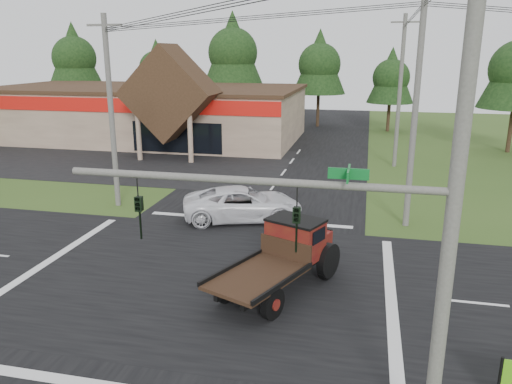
# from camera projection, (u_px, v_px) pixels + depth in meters

# --- Properties ---
(ground) EXTENTS (120.00, 120.00, 0.00)m
(ground) POSITION_uv_depth(u_px,v_px,m) (207.00, 277.00, 19.64)
(ground) COLOR #334F1C
(ground) RESTS_ON ground
(road_ns) EXTENTS (12.00, 120.00, 0.02)m
(road_ns) POSITION_uv_depth(u_px,v_px,m) (207.00, 277.00, 19.64)
(road_ns) COLOR black
(road_ns) RESTS_ON ground
(road_ew) EXTENTS (120.00, 12.00, 0.02)m
(road_ew) POSITION_uv_depth(u_px,v_px,m) (207.00, 277.00, 19.64)
(road_ew) COLOR black
(road_ew) RESTS_ON ground
(parking_apron) EXTENTS (28.00, 14.00, 0.02)m
(parking_apron) POSITION_uv_depth(u_px,v_px,m) (115.00, 161.00, 40.43)
(parking_apron) COLOR black
(parking_apron) RESTS_ON ground
(cvs_building) EXTENTS (30.40, 18.20, 9.19)m
(cvs_building) POSITION_uv_depth(u_px,v_px,m) (149.00, 111.00, 49.97)
(cvs_building) COLOR #8D735F
(cvs_building) RESTS_ON ground
(traffic_signal_mast) EXTENTS (8.12, 0.24, 7.00)m
(traffic_signal_mast) POSITION_uv_depth(u_px,v_px,m) (360.00, 261.00, 10.17)
(traffic_signal_mast) COLOR #595651
(traffic_signal_mast) RESTS_ON ground
(utility_pole_nr) EXTENTS (2.00, 0.30, 11.00)m
(utility_pole_nr) POSITION_uv_depth(u_px,v_px,m) (453.00, 210.00, 9.49)
(utility_pole_nr) COLOR #595651
(utility_pole_nr) RESTS_ON ground
(utility_pole_nw) EXTENTS (2.00, 0.30, 10.50)m
(utility_pole_nw) POSITION_uv_depth(u_px,v_px,m) (111.00, 111.00, 27.38)
(utility_pole_nw) COLOR #595651
(utility_pole_nw) RESTS_ON ground
(utility_pole_ne) EXTENTS (2.00, 0.30, 11.50)m
(utility_pole_ne) POSITION_uv_depth(u_px,v_px,m) (415.00, 109.00, 23.87)
(utility_pole_ne) COLOR #595651
(utility_pole_ne) RESTS_ON ground
(utility_pole_n) EXTENTS (2.00, 0.30, 11.20)m
(utility_pole_n) POSITION_uv_depth(u_px,v_px,m) (400.00, 91.00, 37.06)
(utility_pole_n) COLOR #595651
(utility_pole_n) RESTS_ON ground
(tree_row_a) EXTENTS (6.72, 6.72, 12.12)m
(tree_row_a) POSITION_uv_depth(u_px,v_px,m) (74.00, 56.00, 61.34)
(tree_row_a) COLOR #332316
(tree_row_a) RESTS_ON ground
(tree_row_b) EXTENTS (5.60, 5.60, 10.10)m
(tree_row_b) POSITION_uv_depth(u_px,v_px,m) (157.00, 67.00, 61.48)
(tree_row_b) COLOR #332316
(tree_row_b) RESTS_ON ground
(tree_row_c) EXTENTS (7.28, 7.28, 13.13)m
(tree_row_c) POSITION_uv_depth(u_px,v_px,m) (233.00, 50.00, 57.89)
(tree_row_c) COLOR #332316
(tree_row_c) RESTS_ON ground
(tree_row_d) EXTENTS (6.16, 6.16, 11.11)m
(tree_row_d) POSITION_uv_depth(u_px,v_px,m) (319.00, 62.00, 57.08)
(tree_row_d) COLOR #332316
(tree_row_d) RESTS_ON ground
(tree_row_e) EXTENTS (5.04, 5.04, 9.09)m
(tree_row_e) POSITION_uv_depth(u_px,v_px,m) (391.00, 76.00, 53.88)
(tree_row_e) COLOR #332316
(tree_row_e) RESTS_ON ground
(antique_flatbed_truck) EXTENTS (4.51, 6.46, 2.52)m
(antique_flatbed_truck) POSITION_uv_depth(u_px,v_px,m) (278.00, 259.00, 18.15)
(antique_flatbed_truck) COLOR #580C11
(antique_flatbed_truck) RESTS_ON ground
(white_pickup) EXTENTS (6.78, 4.63, 1.72)m
(white_pickup) POSITION_uv_depth(u_px,v_px,m) (243.00, 204.00, 26.16)
(white_pickup) COLOR white
(white_pickup) RESTS_ON ground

